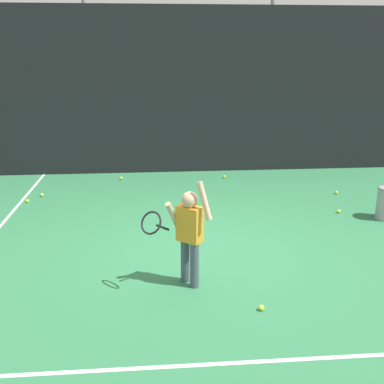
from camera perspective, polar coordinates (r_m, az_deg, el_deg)
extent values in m
plane|color=#2D7247|center=(6.93, 1.09, -6.85)|extent=(20.00, 20.00, 0.00)
cube|color=white|center=(4.64, 4.75, -20.16)|extent=(9.00, 0.05, 0.00)
cube|color=black|center=(10.93, -1.41, 12.16)|extent=(12.74, 0.08, 3.76)
cylinder|color=slate|center=(11.05, -12.48, 12.22)|extent=(0.09, 0.09, 3.91)
cylinder|color=slate|center=(11.30, 9.38, 12.48)|extent=(0.09, 0.09, 3.91)
cylinder|color=#3F4C59|center=(5.87, -0.85, -8.32)|extent=(0.11, 0.11, 0.58)
cylinder|color=#3F4C59|center=(5.74, 0.31, -8.96)|extent=(0.11, 0.11, 0.58)
cube|color=orange|center=(5.60, -0.28, -3.93)|extent=(0.34, 0.32, 0.44)
sphere|color=tan|center=(5.50, -0.29, -0.96)|extent=(0.20, 0.20, 0.20)
cylinder|color=tan|center=(5.41, 1.53, -1.10)|extent=(0.20, 0.18, 0.46)
cylinder|color=tan|center=(5.64, -2.26, -3.07)|extent=(0.23, 0.27, 0.43)
cylinder|color=black|center=(5.63, -3.60, -4.36)|extent=(0.17, 0.20, 0.15)
torus|color=black|center=(5.43, -5.03, -3.78)|extent=(0.32, 0.30, 0.26)
cylinder|color=green|center=(8.00, 1.11, -2.66)|extent=(0.07, 0.07, 0.22)
sphere|color=#CCE033|center=(9.89, 17.27, -0.05)|extent=(0.07, 0.07, 0.07)
sphere|color=#CCE033|center=(10.66, 3.99, 1.91)|extent=(0.07, 0.07, 0.07)
sphere|color=#CCE033|center=(9.75, -17.91, -0.34)|extent=(0.07, 0.07, 0.07)
sphere|color=#CCE033|center=(8.20, 0.76, -2.74)|extent=(0.07, 0.07, 0.07)
sphere|color=#CCE033|center=(9.45, -19.51, -1.04)|extent=(0.07, 0.07, 0.07)
sphere|color=#CCE033|center=(5.43, 8.49, -13.85)|extent=(0.07, 0.07, 0.07)
sphere|color=#CCE033|center=(10.62, -8.68, 1.69)|extent=(0.07, 0.07, 0.07)
sphere|color=#CCE033|center=(8.75, 17.54, -2.27)|extent=(0.07, 0.07, 0.07)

